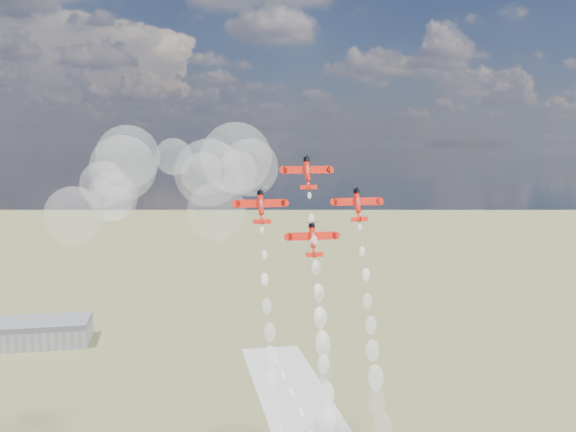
# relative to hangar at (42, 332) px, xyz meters

# --- Properties ---
(hangar) EXTENTS (50.00, 28.00, 13.00)m
(hangar) POSITION_rel_hangar_xyz_m (0.00, 0.00, 0.00)
(hangar) COLOR gray
(hangar) RESTS_ON ground
(plane_lead) EXTENTS (13.04, 5.99, 8.87)m
(plane_lead) POSITION_rel_hangar_xyz_m (106.62, -177.20, 93.17)
(plane_lead) COLOR red
(plane_lead) RESTS_ON ground
(plane_left) EXTENTS (13.04, 5.99, 8.87)m
(plane_left) POSITION_rel_hangar_xyz_m (93.34, -180.68, 84.55)
(plane_left) COLOR red
(plane_left) RESTS_ON ground
(plane_right) EXTENTS (13.04, 5.99, 8.87)m
(plane_right) POSITION_rel_hangar_xyz_m (119.90, -180.68, 84.55)
(plane_right) COLOR red
(plane_right) RESTS_ON ground
(plane_slot) EXTENTS (13.04, 5.99, 8.87)m
(plane_slot) POSITION_rel_hangar_xyz_m (106.62, -184.15, 75.93)
(plane_slot) COLOR red
(plane_slot) RESTS_ON ground
(smoke_trail_lead) EXTENTS (5.21, 25.35, 57.50)m
(smoke_trail_lead) POSITION_rel_hangar_xyz_m (106.56, -196.93, 44.18)
(smoke_trail_lead) COLOR white
(smoke_trail_lead) RESTS_ON plane_lead
(smoke_trail_left) EXTENTS (5.98, 25.11, 57.10)m
(smoke_trail_left) POSITION_rel_hangar_xyz_m (93.28, -200.48, 35.67)
(smoke_trail_left) COLOR white
(smoke_trail_left) RESTS_ON plane_left
(smoke_trail_right) EXTENTS (5.38, 25.12, 57.61)m
(smoke_trail_right) POSITION_rel_hangar_xyz_m (120.04, -200.36, 35.52)
(smoke_trail_right) COLOR white
(smoke_trail_right) RESTS_ON plane_right
(drifted_smoke_cloud) EXTENTS (69.15, 40.87, 36.41)m
(drifted_smoke_cloud) POSITION_rel_hangar_xyz_m (72.41, -154.02, 91.32)
(drifted_smoke_cloud) COLOR white
(drifted_smoke_cloud) RESTS_ON ground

